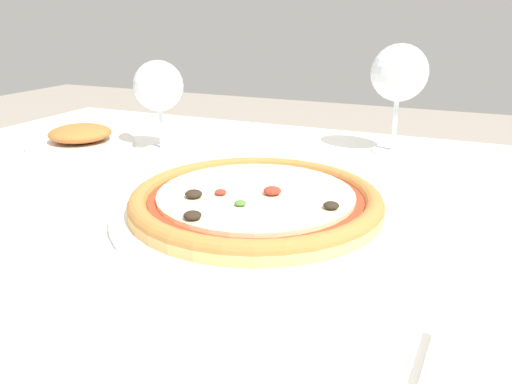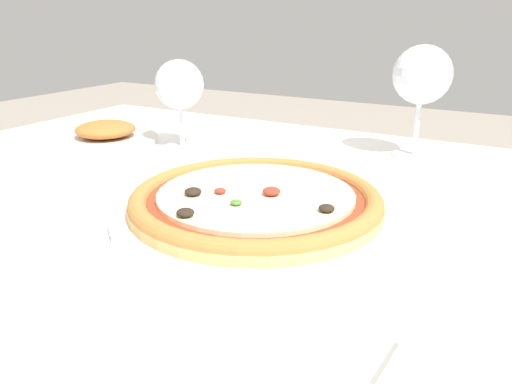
{
  "view_description": "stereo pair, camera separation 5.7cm",
  "coord_description": "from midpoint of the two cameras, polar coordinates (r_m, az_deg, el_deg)",
  "views": [
    {
      "loc": [
        0.27,
        -0.49,
        0.96
      ],
      "look_at": [
        0.06,
        0.0,
        0.77
      ],
      "focal_mm": 35.0,
      "sensor_mm": 36.0,
      "label": 1
    },
    {
      "loc": [
        0.32,
        -0.47,
        0.96
      ],
      "look_at": [
        0.06,
        0.0,
        0.77
      ],
      "focal_mm": 35.0,
      "sensor_mm": 36.0,
      "label": 2
    }
  ],
  "objects": [
    {
      "name": "dining_table",
      "position": [
        0.65,
        -7.26,
        -9.66
      ],
      "size": [
        1.21,
        0.96,
        0.74
      ],
      "color": "brown",
      "rests_on": "ground_plane"
    },
    {
      "name": "fork",
      "position": [
        0.77,
        -22.64,
        1.49
      ],
      "size": [
        0.03,
        0.17,
        0.0
      ],
      "color": "silver",
      "rests_on": "dining_table"
    },
    {
      "name": "pizza_plate",
      "position": [
        0.57,
        -2.84,
        -1.29
      ],
      "size": [
        0.33,
        0.33,
        0.04
      ],
      "color": "white",
      "rests_on": "dining_table"
    },
    {
      "name": "wine_glass_far_left",
      "position": [
        0.85,
        14.18,
        12.83
      ],
      "size": [
        0.09,
        0.09,
        0.18
      ],
      "color": "silver",
      "rests_on": "dining_table"
    },
    {
      "name": "side_plate",
      "position": [
        0.94,
        -21.06,
        5.7
      ],
      "size": [
        0.18,
        0.18,
        0.04
      ],
      "color": "white",
      "rests_on": "dining_table"
    },
    {
      "name": "wine_glass_far_right",
      "position": [
        0.86,
        -13.0,
        11.52
      ],
      "size": [
        0.08,
        0.08,
        0.15
      ],
      "color": "silver",
      "rests_on": "dining_table"
    }
  ]
}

